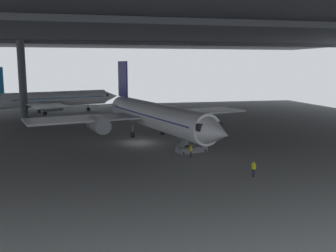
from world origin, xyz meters
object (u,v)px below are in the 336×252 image
object	(u,v)px
airplane_main	(153,115)
traffic_cone_orange	(254,164)
crew_worker_near_nose	(254,168)
boarding_stairs	(192,146)
crew_worker_by_stairs	(191,150)
airplane_distant	(50,99)

from	to	relation	value
airplane_main	traffic_cone_orange	size ratio (longest dim) A/B	59.51
airplane_main	crew_worker_near_nose	size ratio (longest dim) A/B	22.89
boarding_stairs	crew_worker_by_stairs	distance (m)	2.94
airplane_main	boarding_stairs	world-z (taller)	airplane_main
crew_worker_near_nose	traffic_cone_orange	world-z (taller)	crew_worker_near_nose
airplane_main	boarding_stairs	distance (m)	10.39
boarding_stairs	airplane_distant	size ratio (longest dim) A/B	0.15
crew_worker_near_nose	airplane_distant	xyz separation A→B (m)	(-22.86, 54.98, 2.36)
boarding_stairs	airplane_distant	xyz separation A→B (m)	(-20.10, 43.44, 2.51)
boarding_stairs	crew_worker_near_nose	size ratio (longest dim) A/B	2.97
crew_worker_by_stairs	traffic_cone_orange	world-z (taller)	crew_worker_by_stairs
airplane_main	crew_worker_by_stairs	size ratio (longest dim) A/B	22.83
crew_worker_near_nose	crew_worker_by_stairs	bearing A→B (deg)	112.94
airplane_distant	traffic_cone_orange	size ratio (longest dim) A/B	52.21
crew_worker_near_nose	traffic_cone_orange	bearing A→B (deg)	63.80
airplane_distant	crew_worker_near_nose	bearing A→B (deg)	-67.42
boarding_stairs	crew_worker_near_nose	xyz separation A→B (m)	(2.76, -11.53, 0.15)
airplane_main	crew_worker_near_nose	distance (m)	22.02
airplane_main	airplane_distant	xyz separation A→B (m)	(-17.06, 33.88, -0.19)
boarding_stairs	traffic_cone_orange	size ratio (longest dim) A/B	7.72
boarding_stairs	crew_worker_near_nose	world-z (taller)	boarding_stairs
airplane_main	airplane_distant	size ratio (longest dim) A/B	1.14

